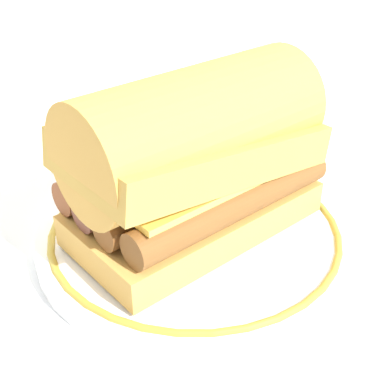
{
  "coord_description": "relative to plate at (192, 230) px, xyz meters",
  "views": [
    {
      "loc": [
        -0.18,
        -0.32,
        0.27
      ],
      "look_at": [
        -0.01,
        0.0,
        0.04
      ],
      "focal_mm": 50.33,
      "sensor_mm": 36.0,
      "label": 1
    }
  ],
  "objects": [
    {
      "name": "ground_plane",
      "position": [
        0.01,
        -0.0,
        -0.01
      ],
      "size": [
        1.5,
        1.5,
        0.0
      ],
      "primitive_type": "plane",
      "color": "silver"
    },
    {
      "name": "plate",
      "position": [
        0.0,
        0.0,
        0.0
      ],
      "size": [
        0.26,
        0.26,
        0.01
      ],
      "color": "white",
      "rests_on": "ground_plane"
    },
    {
      "name": "sausage_sandwich",
      "position": [
        -0.0,
        -0.0,
        0.07
      ],
      "size": [
        0.21,
        0.15,
        0.13
      ],
      "rotation": [
        0.0,
        0.0,
        0.22
      ],
      "color": "gold",
      "rests_on": "plate"
    },
    {
      "name": "drinking_glass",
      "position": [
        0.19,
        0.17,
        0.03
      ],
      "size": [
        0.06,
        0.06,
        0.09
      ],
      "color": "silver",
      "rests_on": "ground_plane"
    }
  ]
}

